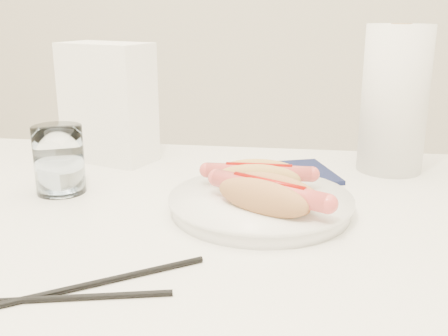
# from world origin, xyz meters

# --- Properties ---
(table) EXTENTS (1.20, 0.80, 0.75)m
(table) POSITION_xyz_m (0.00, 0.00, 0.69)
(table) COLOR white
(table) RESTS_ON ground
(plate) EXTENTS (0.27, 0.27, 0.02)m
(plate) POSITION_xyz_m (0.13, 0.04, 0.76)
(plate) COLOR white
(plate) RESTS_ON table
(hotdog_left) EXTENTS (0.16, 0.06, 0.04)m
(hotdog_left) POSITION_xyz_m (0.13, 0.08, 0.79)
(hotdog_left) COLOR tan
(hotdog_left) RESTS_ON plate
(hotdog_right) EXTENTS (0.16, 0.13, 0.05)m
(hotdog_right) POSITION_xyz_m (0.15, -0.01, 0.79)
(hotdog_right) COLOR #BC7D49
(hotdog_right) RESTS_ON plate
(water_glass) EXTENTS (0.08, 0.08, 0.11)m
(water_glass) POSITION_xyz_m (-0.19, 0.08, 0.80)
(water_glass) COLOR white
(water_glass) RESTS_ON table
(chopstick_near) EXTENTS (0.20, 0.06, 0.01)m
(chopstick_near) POSITION_xyz_m (-0.04, -0.23, 0.75)
(chopstick_near) COLOR black
(chopstick_near) RESTS_ON table
(chopstick_far) EXTENTS (0.19, 0.14, 0.01)m
(chopstick_far) POSITION_xyz_m (-0.01, -0.20, 0.75)
(chopstick_far) COLOR black
(chopstick_far) RESTS_ON table
(napkin_box) EXTENTS (0.19, 0.14, 0.22)m
(napkin_box) POSITION_xyz_m (-0.17, 0.27, 0.86)
(napkin_box) COLOR white
(napkin_box) RESTS_ON table
(navy_napkin) EXTENTS (0.18, 0.18, 0.01)m
(navy_napkin) POSITION_xyz_m (0.17, 0.22, 0.75)
(navy_napkin) COLOR #12183A
(navy_napkin) RESTS_ON table
(paper_towel_roll) EXTENTS (0.12, 0.12, 0.25)m
(paper_towel_roll) POSITION_xyz_m (0.35, 0.28, 0.88)
(paper_towel_roll) COLOR white
(paper_towel_roll) RESTS_ON table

